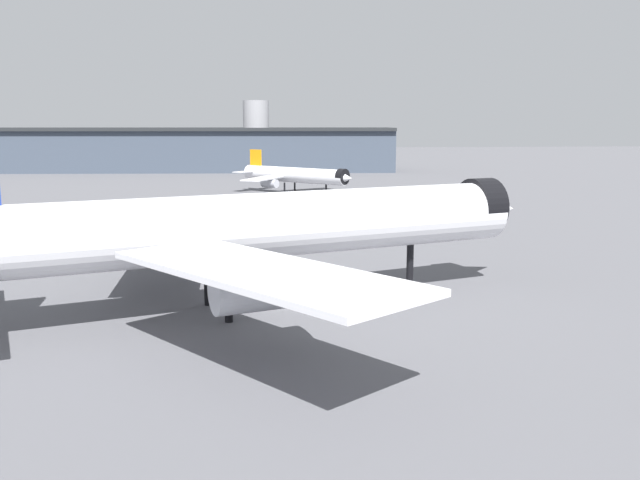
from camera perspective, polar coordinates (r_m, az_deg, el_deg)
name	(u,v)px	position (r m, az deg, el deg)	size (l,w,h in m)	color
ground	(279,306)	(71.22, -3.39, -5.42)	(900.00, 900.00, 0.00)	#56565B
airliner_near_gate	(241,228)	(68.16, -6.50, 0.97)	(66.00, 58.84, 18.82)	white
airliner_far_taxiway	(294,175)	(180.78, -2.17, 5.36)	(30.75, 30.31, 11.28)	white
terminal_building	(123,149)	(277.75, -15.90, 7.23)	(210.66, 44.08, 26.78)	#3D4756
service_truck_front	(41,247)	(102.39, -21.99, -0.56)	(2.94, 5.66, 3.00)	black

